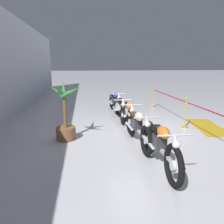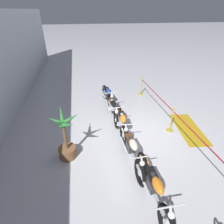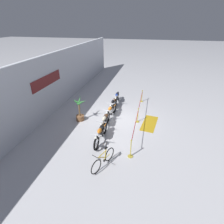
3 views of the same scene
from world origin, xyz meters
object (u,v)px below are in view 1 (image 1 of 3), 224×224
motorcycle_black_3 (119,108)px  stanchion_far_left (207,117)px  motorcycle_blue_4 (115,102)px  stanchion_mid_left (185,117)px  motorcycle_cream_1 (137,127)px  floor_banner (207,127)px  motorcycle_orange_2 (129,115)px  potted_palm_left_of_row (66,117)px  motorcycle_orange_0 (160,145)px  stanchion_mid_right (153,100)px

motorcycle_black_3 → stanchion_far_left: size_ratio=0.32×
motorcycle_blue_4 → stanchion_mid_left: (-2.71, -2.02, -0.11)m
motorcycle_cream_1 → stanchion_far_left: size_ratio=0.34×
motorcycle_black_3 → floor_banner: size_ratio=1.04×
motorcycle_cream_1 → floor_banner: 3.08m
motorcycle_orange_2 → potted_palm_left_of_row: 2.16m
motorcycle_orange_0 → motorcycle_cream_1: bearing=5.4°
motorcycle_orange_0 → motorcycle_black_3: (4.09, 0.19, -0.03)m
stanchion_far_left → floor_banner: (1.26, -0.82, -0.69)m
motorcycle_orange_0 → stanchion_mid_right: size_ratio=2.20×
stanchion_mid_left → stanchion_mid_right: size_ratio=1.00×
motorcycle_orange_2 → motorcycle_orange_0: bearing=-178.4°
stanchion_far_left → motorcycle_orange_2: bearing=53.2°
motorcycle_black_3 → stanchion_mid_left: stanchion_mid_left is taller
motorcycle_cream_1 → stanchion_mid_right: 5.14m
motorcycle_orange_2 → stanchion_mid_right: 3.87m
motorcycle_cream_1 → potted_palm_left_of_row: bearing=73.5°
motorcycle_cream_1 → floor_banner: size_ratio=1.10×
potted_palm_left_of_row → stanchion_mid_left: size_ratio=1.61×
motorcycle_cream_1 → motorcycle_black_3: (2.68, 0.05, -0.01)m
motorcycle_cream_1 → motorcycle_black_3: motorcycle_cream_1 is taller
stanchion_far_left → stanchion_mid_left: size_ratio=6.77×
stanchion_far_left → floor_banner: size_ratio=3.25×
stanchion_mid_left → floor_banner: stanchion_mid_left is taller
potted_palm_left_of_row → stanchion_mid_left: bearing=-80.5°
motorcycle_orange_0 → floor_banner: 3.77m
potted_palm_left_of_row → stanchion_mid_right: 5.73m
motorcycle_orange_0 → stanchion_far_left: size_ratio=0.33×
motorcycle_orange_2 → motorcycle_blue_4: (2.56, 0.10, -0.01)m
motorcycle_black_3 → potted_palm_left_of_row: size_ratio=1.34×
stanchion_far_left → floor_banner: stanchion_far_left is taller
stanchion_far_left → motorcycle_black_3: bearing=36.7°
stanchion_mid_left → stanchion_far_left: bearing=-180.0°
motorcycle_blue_4 → stanchion_mid_left: 3.38m
motorcycle_black_3 → stanchion_mid_left: size_ratio=2.16×
motorcycle_black_3 → motorcycle_blue_4: motorcycle_blue_4 is taller
motorcycle_orange_0 → motorcycle_blue_4: bearing=1.9°
motorcycle_cream_1 → stanchion_mid_left: size_ratio=2.29×
potted_palm_left_of_row → stanchion_mid_right: size_ratio=1.61×
motorcycle_blue_4 → stanchion_mid_right: size_ratio=2.03×
motorcycle_orange_0 → stanchion_mid_right: stanchion_mid_right is taller
stanchion_mid_left → floor_banner: 0.89m
motorcycle_orange_2 → motorcycle_black_3: (1.29, 0.11, -0.02)m
motorcycle_cream_1 → floor_banner: motorcycle_cream_1 is taller
motorcycle_orange_0 → motorcycle_blue_4: size_ratio=1.08×
motorcycle_orange_2 → floor_banner: size_ratio=1.06×
motorcycle_blue_4 → stanchion_far_left: (-3.99, -2.02, 0.23)m
motorcycle_cream_1 → stanchion_mid_right: bearing=-22.6°
motorcycle_orange_0 → motorcycle_blue_4: motorcycle_orange_0 is taller
motorcycle_cream_1 → floor_banner: bearing=-66.6°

